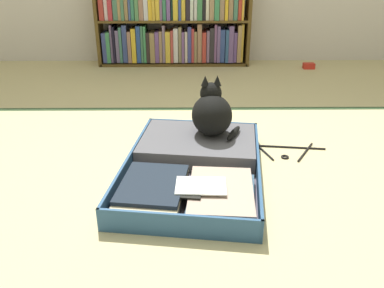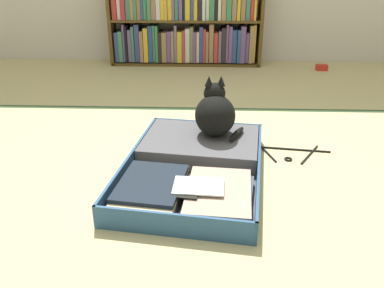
% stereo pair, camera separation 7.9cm
% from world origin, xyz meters
% --- Properties ---
extents(ground_plane, '(10.00, 10.00, 0.00)m').
position_xyz_m(ground_plane, '(0.00, 0.00, 0.00)').
color(ground_plane, '#CABC84').
extents(tatami_border, '(4.80, 0.05, 0.00)m').
position_xyz_m(tatami_border, '(0.00, 0.99, 0.00)').
color(tatami_border, '#334D2E').
rests_on(tatami_border, ground_plane).
extents(bookshelf, '(1.41, 0.24, 0.82)m').
position_xyz_m(bookshelf, '(-0.14, 2.26, 0.39)').
color(bookshelf, brown).
rests_on(bookshelf, ground_plane).
extents(open_suitcase, '(0.72, 0.99, 0.10)m').
position_xyz_m(open_suitcase, '(0.02, 0.11, 0.04)').
color(open_suitcase, '#29507A').
rests_on(open_suitcase, ground_plane).
extents(black_cat, '(0.28, 0.26, 0.30)m').
position_xyz_m(black_cat, '(0.12, 0.35, 0.21)').
color(black_cat, black).
rests_on(black_cat, open_suitcase).
extents(clothes_hanger, '(0.44, 0.25, 0.01)m').
position_xyz_m(clothes_hanger, '(0.50, 0.33, 0.01)').
color(clothes_hanger, black).
rests_on(clothes_hanger, ground_plane).
extents(small_red_pouch, '(0.10, 0.07, 0.05)m').
position_xyz_m(small_red_pouch, '(1.12, 2.07, 0.02)').
color(small_red_pouch, red).
rests_on(small_red_pouch, ground_plane).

